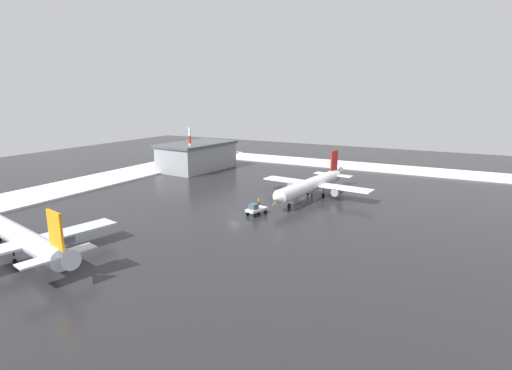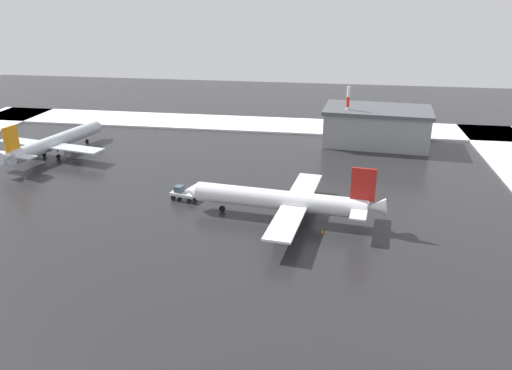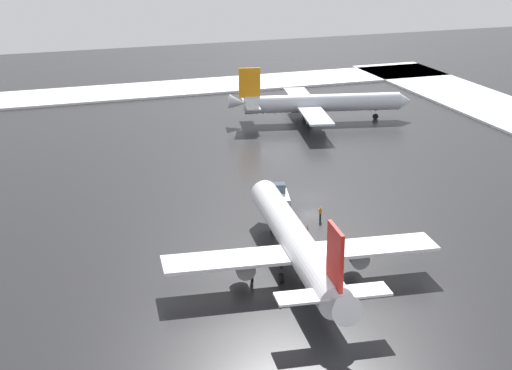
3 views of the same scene
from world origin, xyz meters
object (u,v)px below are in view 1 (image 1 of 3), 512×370
object	(u,v)px
airplane_far_rear	(312,184)
cargo_hangar	(197,156)
airplane_foreground_jet	(22,238)
ground_crew_beside_wing	(259,202)
ground_crew_near_tug	(312,193)
ground_crew_mid_apron	(332,196)
pushback_tug	(256,209)
traffic_cone_near_nose	(273,204)
traffic_cone_mid_line	(337,193)
antenna_mast	(190,151)

from	to	relation	value
airplane_far_rear	cargo_hangar	world-z (taller)	airplane_far_rear
airplane_foreground_jet	cargo_hangar	size ratio (longest dim) A/B	1.22
ground_crew_beside_wing	airplane_foreground_jet	bearing A→B (deg)	110.93
ground_crew_near_tug	ground_crew_mid_apron	distance (m)	5.27
pushback_tug	airplane_far_rear	bearing A→B (deg)	179.02
cargo_hangar	traffic_cone_near_nose	xyz separation A→B (m)	(27.19, 40.80, -4.17)
ground_crew_near_tug	traffic_cone_mid_line	xyz separation A→B (m)	(-5.34, 4.45, -0.70)
ground_crew_beside_wing	ground_crew_mid_apron	bearing A→B (deg)	-91.64
ground_crew_beside_wing	airplane_far_rear	bearing A→B (deg)	-79.40
ground_crew_beside_wing	ground_crew_near_tug	xyz separation A→B (m)	(-13.17, 7.51, 0.00)
ground_crew_mid_apron	traffic_cone_near_nose	world-z (taller)	ground_crew_mid_apron
traffic_cone_near_nose	traffic_cone_mid_line	xyz separation A→B (m)	(-16.35, 9.42, 0.00)
airplane_foreground_jet	antenna_mast	distance (m)	66.83
airplane_far_rear	airplane_foreground_jet	xyz separation A→B (m)	(54.22, -25.43, -0.10)
antenna_mast	traffic_cone_near_nose	bearing A→B (deg)	62.22
airplane_foreground_jet	ground_crew_beside_wing	bearing A→B (deg)	-100.99
ground_crew_mid_apron	cargo_hangar	xyz separation A→B (m)	(-16.69, -51.02, 3.47)
airplane_far_rear	ground_crew_beside_wing	bearing A→B (deg)	-26.36
airplane_foreground_jet	ground_crew_near_tug	size ratio (longest dim) A/B	18.75
antenna_mast	traffic_cone_mid_line	distance (m)	48.00
ground_crew_near_tug	traffic_cone_mid_line	distance (m)	6.99
airplane_foreground_jet	pushback_tug	world-z (taller)	airplane_foreground_jet
airplane_far_rear	traffic_cone_near_nose	world-z (taller)	airplane_far_rear
pushback_tug	ground_crew_mid_apron	bearing A→B (deg)	166.76
ground_crew_mid_apron	antenna_mast	distance (m)	49.47
cargo_hangar	traffic_cone_mid_line	world-z (taller)	cargo_hangar
antenna_mast	airplane_far_rear	bearing A→B (deg)	76.89
pushback_tug	antenna_mast	world-z (taller)	antenna_mast
ground_crew_beside_wing	traffic_cone_mid_line	world-z (taller)	ground_crew_beside_wing
airplane_foreground_jet	ground_crew_mid_apron	xyz separation A→B (m)	(-54.79, 30.34, -2.20)
ground_crew_beside_wing	antenna_mast	size ratio (longest dim) A/B	0.12
cargo_hangar	traffic_cone_near_nose	world-z (taller)	cargo_hangar
ground_crew_beside_wing	traffic_cone_near_nose	bearing A→B (deg)	-96.01
airplane_foreground_jet	ground_crew_near_tug	world-z (taller)	airplane_foreground_jet
airplane_far_rear	antenna_mast	xyz separation A→B (m)	(-10.07, -43.25, 3.83)
airplane_far_rear	pushback_tug	size ratio (longest dim) A/B	6.66
traffic_cone_near_nose	airplane_foreground_jet	bearing A→B (deg)	-24.44
airplane_foreground_jet	ground_crew_beside_wing	xyz separation A→B (m)	(-42.13, 17.59, -2.20)
pushback_tug	antenna_mast	distance (m)	48.07
pushback_tug	ground_crew_near_tug	distance (m)	20.24
pushback_tug	ground_crew_mid_apron	world-z (taller)	pushback_tug
antenna_mast	cargo_hangar	xyz separation A→B (m)	(-7.20, -2.85, -2.66)
ground_crew_mid_apron	traffic_cone_mid_line	xyz separation A→B (m)	(-5.85, -0.80, -0.70)
airplane_foreground_jet	pushback_tug	xyz separation A→B (m)	(-35.63, 20.33, -1.88)
ground_crew_mid_apron	traffic_cone_mid_line	size ratio (longest dim) A/B	3.11
cargo_hangar	traffic_cone_mid_line	xyz separation A→B (m)	(10.84, 50.22, -4.17)
traffic_cone_mid_line	airplane_far_rear	bearing A→B (deg)	-32.65
antenna_mast	pushback_tug	bearing A→B (deg)	53.09
airplane_foreground_jet	ground_crew_mid_apron	bearing A→B (deg)	-107.31
airplane_foreground_jet	ground_crew_mid_apron	distance (m)	62.67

